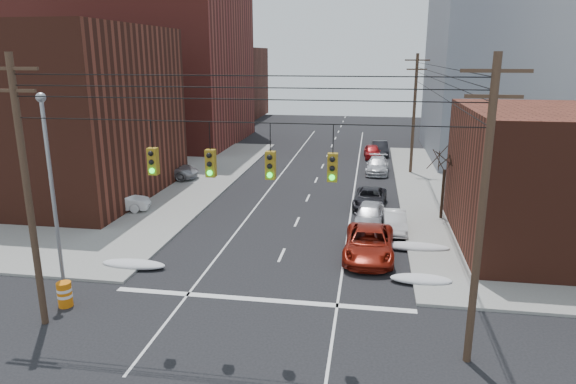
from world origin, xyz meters
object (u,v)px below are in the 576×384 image
(parked_car_a, at_px, (369,215))
(parked_car_d, at_px, (377,165))
(parked_car_b, at_px, (395,222))
(lot_car_c, at_px, (69,181))
(red_pickup, at_px, (369,243))
(lot_car_a, at_px, (119,201))
(lot_car_b, at_px, (166,170))
(construction_barrel, at_px, (65,294))
(lot_car_d, at_px, (112,165))
(parked_car_e, at_px, (372,152))
(parked_car_c, at_px, (370,198))
(parked_car_f, at_px, (380,148))

(parked_car_a, height_order, parked_car_d, parked_car_a)
(parked_car_b, relative_size, lot_car_c, 0.73)
(red_pickup, height_order, parked_car_b, red_pickup)
(parked_car_d, relative_size, lot_car_a, 1.23)
(lot_car_b, bearing_deg, parked_car_b, -122.85)
(lot_car_a, height_order, construction_barrel, lot_car_a)
(lot_car_a, bearing_deg, lot_car_d, 17.20)
(parked_car_e, relative_size, lot_car_a, 1.02)
(parked_car_c, height_order, lot_car_d, lot_car_d)
(parked_car_e, relative_size, parked_car_f, 0.92)
(lot_car_d, relative_size, construction_barrel, 3.88)
(parked_car_f, bearing_deg, lot_car_c, -145.16)
(parked_car_c, bearing_deg, parked_car_f, 91.54)
(parked_car_a, relative_size, lot_car_b, 0.81)
(lot_car_b, relative_size, lot_car_d, 1.29)
(parked_car_c, bearing_deg, construction_barrel, -122.63)
(parked_car_c, relative_size, lot_car_a, 1.18)
(parked_car_a, xyz_separation_m, parked_car_d, (0.60, 15.98, -0.05))
(parked_car_e, relative_size, construction_barrel, 3.70)
(parked_car_e, height_order, lot_car_c, lot_car_c)
(parked_car_f, relative_size, lot_car_a, 1.12)
(construction_barrel, bearing_deg, red_pickup, 30.93)
(parked_car_d, relative_size, lot_car_c, 0.94)
(parked_car_e, relative_size, lot_car_b, 0.74)
(parked_car_a, distance_m, parked_car_c, 4.58)
(parked_car_b, distance_m, lot_car_a, 19.14)
(red_pickup, distance_m, parked_car_f, 30.56)
(lot_car_a, bearing_deg, parked_car_e, -50.00)
(lot_car_b, bearing_deg, parked_car_d, -76.61)
(parked_car_b, relative_size, parked_car_e, 0.93)
(parked_car_c, height_order, parked_car_e, parked_car_e)
(parked_car_e, xyz_separation_m, lot_car_a, (-17.63, -22.93, 0.11))
(parked_car_a, height_order, lot_car_c, lot_car_c)
(lot_car_b, distance_m, lot_car_c, 8.11)
(parked_car_a, height_order, construction_barrel, parked_car_a)
(parked_car_a, relative_size, parked_car_d, 0.91)
(red_pickup, xyz_separation_m, parked_car_e, (0.09, 28.46, -0.09))
(parked_car_b, bearing_deg, lot_car_a, 175.99)
(parked_car_d, xyz_separation_m, lot_car_c, (-24.94, -10.94, 0.19))
(parked_car_a, relative_size, lot_car_a, 1.12)
(parked_car_e, bearing_deg, lot_car_d, -157.43)
(red_pickup, height_order, lot_car_b, lot_car_b)
(parked_car_e, bearing_deg, parked_car_c, -94.13)
(parked_car_f, bearing_deg, parked_car_c, -96.49)
(parked_car_a, bearing_deg, parked_car_c, 95.35)
(red_pickup, bearing_deg, construction_barrel, -148.01)
(parked_car_d, bearing_deg, parked_car_f, 90.76)
(red_pickup, distance_m, lot_car_b, 23.65)
(construction_barrel, bearing_deg, parked_car_e, 69.79)
(parked_car_a, xyz_separation_m, lot_car_b, (-17.99, 10.09, 0.15))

